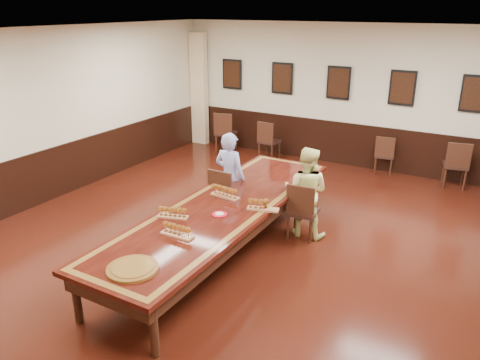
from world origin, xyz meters
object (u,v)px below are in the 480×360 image
Objects in this scene: spare_chair_b at (269,140)px; spare_chair_c at (385,154)px; person_woman at (306,192)px; chair_woman at (303,210)px; chair_man at (227,195)px; carved_platter at (133,269)px; spare_chair_d at (456,164)px; spare_chair_a at (226,132)px; person_man at (230,177)px; conference_table at (223,215)px.

spare_chair_b is 2.71m from spare_chair_c.
spare_chair_b is 0.63× the size of person_woman.
spare_chair_c is (0.36, 3.80, -0.04)m from chair_woman.
chair_man is 1.37m from chair_woman.
spare_chair_b is at bearing -61.30° from person_woman.
chair_woman is 4.15m from spare_chair_b.
chair_man reaches higher than carved_platter.
spare_chair_d is 4.02m from person_woman.
spare_chair_a is at bearing 5.33° from spare_chair_b.
spare_chair_d is 4.87m from person_man.
spare_chair_c is 0.58× the size of person_woman.
spare_chair_b is at bearing -0.40° from spare_chair_c.
person_man is at bearing 116.13° from conference_table.
spare_chair_a is at bearing -2.58° from spare_chair_c.
chair_man is 1.04× the size of spare_chair_b.
spare_chair_a is 0.69× the size of person_woman.
chair_man is 1.03× the size of chair_woman.
person_woman is 1.43m from conference_table.
person_woman reaches higher than spare_chair_c.
chair_man is 1.00× the size of spare_chair_d.
spare_chair_a is at bearing -55.21° from person_man.
person_man reaches higher than spare_chair_d.
person_woman is 3.27m from carved_platter.
spare_chair_d reaches higher than spare_chair_c.
spare_chair_b is at bearing -72.68° from chair_man.
person_man is at bearing 57.67° from spare_chair_c.
person_man is at bearing 110.42° from spare_chair_b.
conference_table is (-2.68, -4.71, 0.12)m from spare_chair_d.
spare_chair_d is (4.16, 0.23, 0.02)m from spare_chair_b.
chair_woman is 0.97× the size of spare_chair_d.
carved_platter is at bearing 72.58° from spare_chair_c.
spare_chair_b is at bearing -61.97° from chair_woman.
person_woman is at bearing 124.86° from spare_chair_a.
chair_woman is 0.61× the size of person_man.
spare_chair_a is at bearing -49.21° from person_woman.
spare_chair_c reaches higher than carved_platter.
person_woman is (-0.01, 0.10, 0.27)m from chair_woman.
carved_platter is at bearing 70.19° from person_woman.
spare_chair_a reaches higher than spare_chair_c.
chair_woman is 0.64× the size of person_woman.
spare_chair_d reaches higher than conference_table.
chair_man reaches higher than spare_chair_c.
chair_woman is at bearing -177.62° from person_man.
spare_chair_d is 5.42m from conference_table.
chair_man is 0.66× the size of person_woman.
chair_woman is 3.18m from carved_platter.
person_man is at bearing 37.49° from spare_chair_d.
spare_chair_c is 1.47m from spare_chair_d.
chair_woman is at bearing 124.10° from spare_chair_a.
spare_chair_a reaches higher than chair_man.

